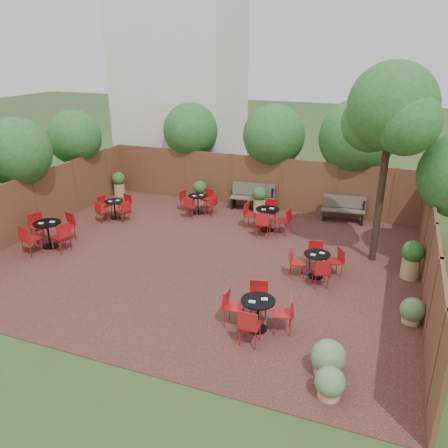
% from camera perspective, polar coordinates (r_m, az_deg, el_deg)
% --- Properties ---
extents(ground, '(80.00, 80.00, 0.00)m').
position_cam_1_polar(ground, '(13.39, -2.61, -4.46)').
color(ground, '#354F23').
rests_on(ground, ground).
extents(courtyard_paving, '(12.00, 10.00, 0.02)m').
position_cam_1_polar(courtyard_paving, '(13.39, -2.61, -4.42)').
color(courtyard_paving, '#341A15').
rests_on(courtyard_paving, ground).
extents(fence_back, '(12.00, 0.08, 2.00)m').
position_cam_1_polar(fence_back, '(17.42, 3.95, 5.30)').
color(fence_back, brown).
rests_on(fence_back, ground).
extents(fence_left, '(0.08, 10.00, 2.00)m').
position_cam_1_polar(fence_left, '(16.23, -22.50, 2.42)').
color(fence_left, brown).
rests_on(fence_left, ground).
extents(fence_right, '(0.08, 10.00, 2.00)m').
position_cam_1_polar(fence_right, '(12.07, 24.48, -4.31)').
color(fence_right, brown).
rests_on(fence_right, ground).
extents(neighbour_building, '(5.00, 4.00, 8.00)m').
position_cam_1_polar(neighbour_building, '(21.27, -5.40, 16.46)').
color(neighbour_building, silver).
rests_on(neighbour_building, ground).
extents(overhang_foliage, '(15.63, 10.83, 2.71)m').
position_cam_1_polar(overhang_foliage, '(15.53, -1.79, 9.82)').
color(overhang_foliage, '#215D1E').
rests_on(overhang_foliage, ground).
extents(courtyard_tree, '(2.55, 2.45, 5.54)m').
position_cam_1_polar(courtyard_tree, '(12.85, 20.25, 12.87)').
color(courtyard_tree, black).
rests_on(courtyard_tree, courtyard_paving).
extents(park_bench_left, '(1.66, 0.66, 1.01)m').
position_cam_1_polar(park_bench_left, '(17.21, 3.60, 3.49)').
color(park_bench_left, brown).
rests_on(park_bench_left, courtyard_paving).
extents(park_bench_right, '(1.52, 0.65, 0.91)m').
position_cam_1_polar(park_bench_right, '(16.58, 14.79, 1.91)').
color(park_bench_right, brown).
rests_on(park_bench_right, courtyard_paving).
extents(bistro_tables, '(9.65, 7.82, 0.94)m').
position_cam_1_polar(bistro_tables, '(13.98, -4.54, -1.31)').
color(bistro_tables, black).
rests_on(bistro_tables, courtyard_paving).
extents(planters, '(11.86, 4.06, 1.06)m').
position_cam_1_polar(planters, '(16.09, 1.95, 2.31)').
color(planters, tan).
rests_on(planters, courtyard_paving).
extents(low_shrubs, '(2.10, 3.58, 0.72)m').
position_cam_1_polar(low_shrubs, '(9.53, 16.09, -14.97)').
color(low_shrubs, tan).
rests_on(low_shrubs, courtyard_paving).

